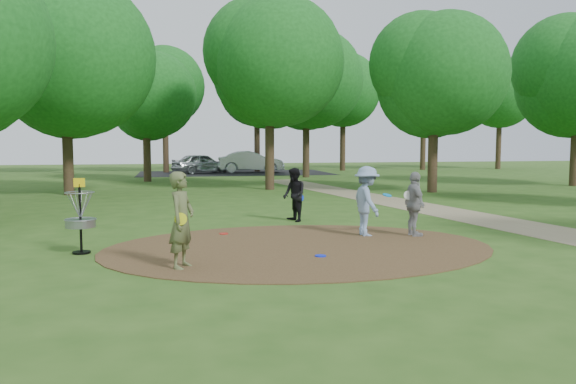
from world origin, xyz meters
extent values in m
plane|color=#2D5119|center=(0.00, 0.00, 0.00)|extent=(100.00, 100.00, 0.00)
cylinder|color=#47301C|center=(0.00, 0.00, 0.01)|extent=(8.40, 8.40, 0.02)
cube|color=#8C7A5B|center=(6.50, 2.00, 0.01)|extent=(7.55, 39.89, 0.01)
cube|color=black|center=(2.00, 30.00, 0.00)|extent=(14.00, 8.00, 0.01)
imported|color=#565F37|center=(-2.51, -1.51, 0.87)|extent=(0.65, 0.75, 1.74)
cylinder|color=yellow|center=(-2.53, -1.70, 0.92)|extent=(0.22, 0.04, 0.22)
imported|color=#7F99BE|center=(1.93, 1.14, 0.85)|extent=(0.69, 1.13, 1.69)
cylinder|color=#0C82DB|center=(2.44, 1.12, 0.99)|extent=(0.30, 0.30, 0.08)
imported|color=black|center=(0.76, 3.96, 0.77)|extent=(0.74, 0.86, 1.54)
cylinder|color=#0B30C7|center=(0.93, 3.91, 0.69)|extent=(0.23, 0.12, 0.22)
imported|color=gray|center=(3.03, 0.84, 0.78)|extent=(0.39, 0.92, 1.56)
cylinder|color=silver|center=(2.87, 0.85, 1.00)|extent=(0.22, 0.06, 0.22)
cylinder|color=#0E20F0|center=(0.18, -1.08, 0.03)|extent=(0.22, 0.22, 0.02)
cylinder|color=red|center=(-1.44, 2.03, 0.03)|extent=(0.22, 0.22, 0.02)
imported|color=#A8ADB0|center=(-0.44, 30.05, 0.73)|extent=(4.64, 3.26, 1.47)
imported|color=#AAAEB2|center=(3.25, 30.30, 0.81)|extent=(5.05, 2.06, 1.63)
cylinder|color=black|center=(-4.50, 0.30, 0.68)|extent=(0.05, 0.05, 1.35)
cylinder|color=black|center=(-4.50, 0.30, 0.02)|extent=(0.36, 0.36, 0.04)
cylinder|color=gray|center=(-4.50, 0.30, 0.62)|extent=(0.60, 0.60, 0.16)
torus|color=gray|center=(-4.50, 0.30, 0.70)|extent=(0.63, 0.63, 0.03)
torus|color=gray|center=(-4.50, 0.30, 1.25)|extent=(0.58, 0.58, 0.02)
cube|color=yellow|center=(-4.50, 0.30, 1.45)|extent=(0.22, 0.02, 0.18)
cylinder|color=#332316|center=(-7.00, 14.00, 1.90)|extent=(0.44, 0.44, 3.80)
sphere|color=#155118|center=(-7.00, 14.00, 5.67)|extent=(6.81, 6.81, 6.81)
cylinder|color=#332316|center=(2.00, 15.00, 2.09)|extent=(0.44, 0.44, 4.18)
sphere|color=#155118|center=(2.00, 15.00, 5.87)|extent=(6.15, 6.15, 6.15)
cylinder|color=#332316|center=(9.00, 12.00, 1.80)|extent=(0.44, 0.44, 3.61)
sphere|color=#155118|center=(9.00, 12.00, 5.12)|extent=(5.49, 5.49, 5.49)
cylinder|color=#332316|center=(-4.00, 22.00, 1.71)|extent=(0.44, 0.44, 3.42)
sphere|color=#155118|center=(-4.00, 22.00, 4.79)|extent=(4.97, 4.97, 4.97)
cylinder|color=#332316|center=(6.00, 24.00, 2.19)|extent=(0.44, 0.44, 4.37)
sphere|color=#155118|center=(6.00, 24.00, 6.13)|extent=(6.40, 6.40, 6.40)
cylinder|color=#332316|center=(18.00, 14.00, 1.90)|extent=(0.44, 0.44, 3.80)
camera|label=1|loc=(-2.70, -11.62, 2.25)|focal=35.00mm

